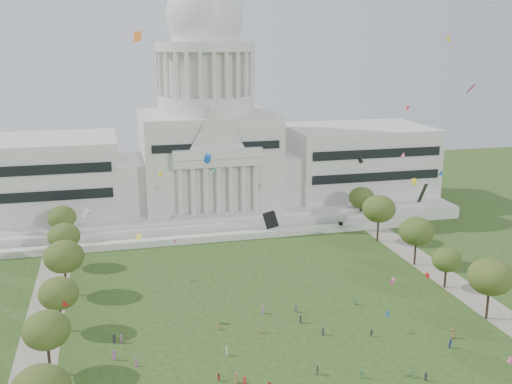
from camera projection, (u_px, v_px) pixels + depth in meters
capitol at (207, 148)px, 203.12m from camera, size 160.00×64.50×91.30m
path_left at (40, 341)px, 118.87m from camera, size 8.00×160.00×0.04m
path_right at (468, 293)px, 141.29m from camera, size 8.00×160.00×0.04m
row_tree_l_2 at (46, 330)px, 105.51m from camera, size 8.42×8.42×11.97m
row_tree_r_2 at (490, 277)px, 126.19m from camera, size 9.55×9.55×13.58m
row_tree_l_3 at (59, 293)px, 121.43m from camera, size 8.12×8.12×11.55m
row_tree_r_3 at (447, 260)px, 142.91m from camera, size 7.01×7.01×9.98m
row_tree_l_4 at (64, 257)px, 138.53m from camera, size 9.29×9.29×13.21m
row_tree_r_4 at (417, 231)px, 157.07m from camera, size 9.19×9.19×13.06m
row_tree_l_5 at (64, 236)px, 155.98m from camera, size 8.33×8.33×11.85m
row_tree_r_5 at (379, 209)px, 175.55m from camera, size 9.82×9.82×13.96m
row_tree_l_6 at (62, 218)px, 172.67m from camera, size 8.19×8.19×11.64m
row_tree_r_6 at (362, 198)px, 193.35m from camera, size 8.42×8.42×11.97m
person_0 at (453, 334)px, 119.96m from camera, size 1.17×1.02×2.02m
person_2 at (451, 344)px, 116.13m from camera, size 1.06×0.97×1.86m
person_3 at (361, 374)px, 105.94m from camera, size 1.10×1.13×1.61m
person_4 at (317, 370)px, 106.99m from camera, size 0.81×1.12×1.72m
person_8 at (218, 377)px, 105.06m from camera, size 0.79×0.56×1.48m
person_9 at (411, 374)px, 105.97m from camera, size 1.08×1.06×1.55m
person_10 at (372, 333)px, 120.70m from camera, size 0.75×1.02×1.56m
distant_crowd at (221, 358)px, 111.05m from camera, size 58.26×38.93×1.91m
kite_swarm at (297, 224)px, 101.03m from camera, size 79.49×95.47×65.58m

